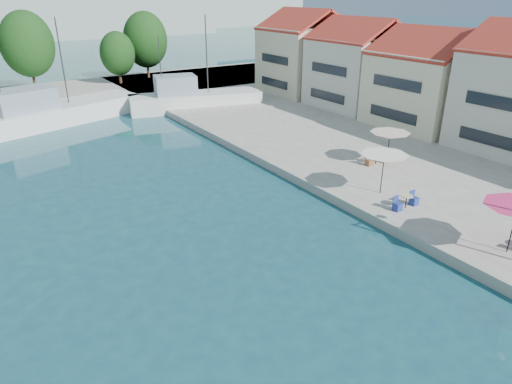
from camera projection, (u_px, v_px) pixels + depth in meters
quay_right at (435, 138)px, 39.45m from camera, size 32.00×92.00×0.60m
quay_far at (0, 101)px, 52.89m from camera, size 90.00×16.00×0.60m
hill_east at (112, 10)px, 161.24m from camera, size 140.00×40.00×12.00m
building_04 at (430, 76)px, 40.85m from camera, size 9.00×8.80×9.20m
building_05 at (358, 61)px, 47.66m from camera, size 8.40×8.80×9.70m
building_06 at (304, 51)px, 54.47m from camera, size 9.00×8.80×10.20m
trawler_03 at (49, 114)px, 44.26m from camera, size 18.25×9.66×10.20m
trawler_04 at (193, 100)px, 49.95m from camera, size 14.69×6.97×10.20m
tree_06 at (27, 44)px, 55.93m from camera, size 6.36×6.36×9.41m
tree_07 at (117, 54)px, 60.12m from camera, size 4.53×4.53×6.70m
tree_08 at (145, 40)px, 63.58m from camera, size 6.07×6.07×8.99m
umbrella_white at (384, 158)px, 27.17m from camera, size 2.87×2.87×2.50m
umbrella_cream at (390, 136)px, 32.03m from camera, size 2.82×2.82×2.32m
cafe_table_02 at (406, 203)px, 26.04m from camera, size 1.82×0.70×0.76m
cafe_table_03 at (376, 160)px, 32.71m from camera, size 1.82×0.70×0.76m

